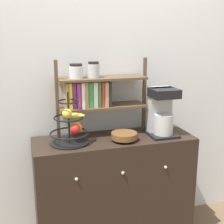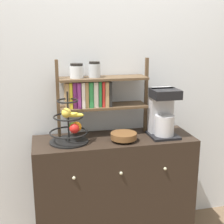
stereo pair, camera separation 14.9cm
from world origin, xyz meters
TOP-DOWN VIEW (x-y plane):
  - wall_back at (0.00, 0.46)m, footprint 7.00×0.05m
  - sideboard at (0.00, 0.21)m, footprint 1.22×0.43m
  - coffee_maker at (0.38, 0.19)m, footprint 0.21×0.23m
  - fruit_stand at (-0.33, 0.19)m, footprint 0.29×0.29m
  - wooden_bowl at (0.05, 0.13)m, footprint 0.19×0.19m
  - shelf_hutch at (-0.14, 0.32)m, footprint 0.72×0.20m

SIDE VIEW (x-z plane):
  - sideboard at x=0.00m, z-range 0.00..0.87m
  - wooden_bowl at x=0.05m, z-range 0.88..0.94m
  - fruit_stand at x=-0.33m, z-range 0.81..1.19m
  - coffee_maker at x=0.38m, z-range 0.87..1.24m
  - shelf_hutch at x=-0.14m, z-range 0.93..1.52m
  - wall_back at x=0.00m, z-range 0.00..2.60m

